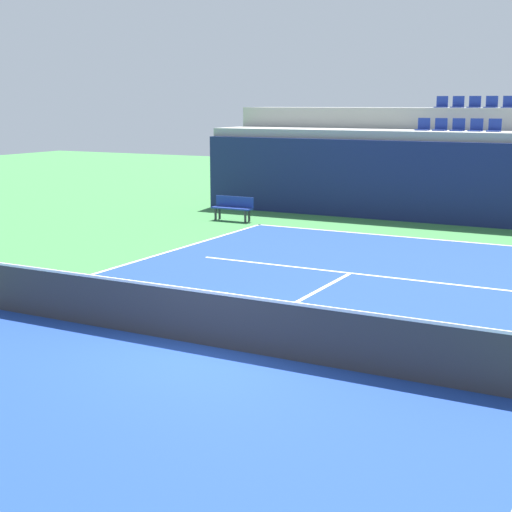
% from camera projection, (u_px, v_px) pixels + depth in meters
% --- Properties ---
extents(ground_plane, '(80.00, 80.00, 0.00)m').
position_uv_depth(ground_plane, '(214.00, 347.00, 12.82)').
color(ground_plane, '#387A3D').
extents(court_surface, '(11.00, 24.00, 0.01)m').
position_uv_depth(court_surface, '(214.00, 347.00, 12.82)').
color(court_surface, navy).
rests_on(court_surface, ground_plane).
extents(baseline_far, '(11.00, 0.10, 0.00)m').
position_uv_depth(baseline_far, '(416.00, 238.00, 23.15)').
color(baseline_far, white).
rests_on(baseline_far, court_surface).
extents(service_line_far, '(8.26, 0.10, 0.00)m').
position_uv_depth(service_line_far, '(350.00, 273.00, 18.35)').
color(service_line_far, white).
rests_on(service_line_far, court_surface).
extents(centre_service_line, '(0.10, 6.40, 0.00)m').
position_uv_depth(centre_service_line, '(294.00, 303.00, 15.59)').
color(centre_service_line, white).
rests_on(centre_service_line, court_surface).
extents(back_wall, '(18.52, 0.30, 2.79)m').
position_uv_depth(back_wall, '(445.00, 183.00, 25.66)').
color(back_wall, navy).
rests_on(back_wall, ground_plane).
extents(stands_tier_lower, '(18.52, 2.40, 3.11)m').
position_uv_depth(stands_tier_lower, '(455.00, 175.00, 26.79)').
color(stands_tier_lower, '#9E9E99').
rests_on(stands_tier_lower, ground_plane).
extents(stands_tier_upper, '(18.52, 2.40, 3.89)m').
position_uv_depth(stands_tier_upper, '(471.00, 160.00, 28.79)').
color(stands_tier_upper, '#9E9E99').
rests_on(stands_tier_upper, ground_plane).
extents(seating_row_lower, '(2.93, 0.44, 0.44)m').
position_uv_depth(seating_row_lower, '(458.00, 127.00, 26.54)').
color(seating_row_lower, navy).
rests_on(seating_row_lower, stands_tier_lower).
extents(seating_row_upper, '(2.93, 0.44, 0.44)m').
position_uv_depth(seating_row_upper, '(474.00, 104.00, 28.46)').
color(seating_row_upper, navy).
rests_on(seating_row_upper, stands_tier_upper).
extents(tennis_net, '(11.08, 0.08, 1.07)m').
position_uv_depth(tennis_net, '(214.00, 318.00, 12.72)').
color(tennis_net, black).
rests_on(tennis_net, court_surface).
extents(player_bench, '(1.50, 0.40, 0.85)m').
position_uv_depth(player_bench, '(233.00, 206.00, 26.52)').
color(player_bench, navy).
rests_on(player_bench, ground_plane).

